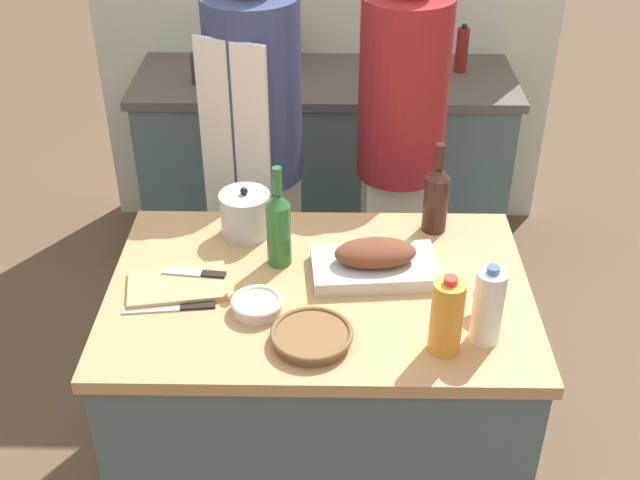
{
  "coord_description": "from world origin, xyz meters",
  "views": [
    {
      "loc": [
        0.03,
        -1.87,
        2.28
      ],
      "look_at": [
        0.0,
        0.12,
        0.96
      ],
      "focal_mm": 45.0,
      "sensor_mm": 36.0,
      "label": 1
    }
  ],
  "objects_px": {
    "wicker_basket": "(312,336)",
    "person_cook_aproned": "(256,145)",
    "mixing_bowl": "(257,305)",
    "condiment_bottle_short": "(434,65)",
    "stock_pot": "(245,214)",
    "stand_mixer": "(272,41)",
    "person_cook_guest": "(400,142)",
    "condiment_bottle_tall": "(462,50)",
    "milk_jug": "(488,306)",
    "knife_paring": "(196,273)",
    "roasting_pan": "(375,262)",
    "wine_bottle_green": "(436,197)",
    "knife_chef": "(172,308)",
    "juice_jug": "(447,317)",
    "wine_bottle_dark": "(279,226)",
    "wine_glass_left": "(488,288)",
    "condiment_bottle_extra": "(197,68)",
    "cutting_board": "(177,285)"
  },
  "relations": [
    {
      "from": "stand_mixer",
      "to": "milk_jug",
      "type": "bearing_deg",
      "value": -69.87
    },
    {
      "from": "roasting_pan",
      "to": "knife_chef",
      "type": "xyz_separation_m",
      "value": [
        -0.57,
        -0.17,
        -0.04
      ]
    },
    {
      "from": "stand_mixer",
      "to": "condiment_bottle_short",
      "type": "distance_m",
      "value": 0.74
    },
    {
      "from": "juice_jug",
      "to": "wine_bottle_dark",
      "type": "distance_m",
      "value": 0.6
    },
    {
      "from": "stock_pot",
      "to": "condiment_bottle_short",
      "type": "height_order",
      "value": "same"
    },
    {
      "from": "mixing_bowl",
      "to": "condiment_bottle_short",
      "type": "bearing_deg",
      "value": 68.29
    },
    {
      "from": "milk_jug",
      "to": "juice_jug",
      "type": "bearing_deg",
      "value": -159.46
    },
    {
      "from": "knife_chef",
      "to": "person_cook_guest",
      "type": "bearing_deg",
      "value": 53.61
    },
    {
      "from": "condiment_bottle_extra",
      "to": "person_cook_aproned",
      "type": "xyz_separation_m",
      "value": [
        0.31,
        -0.65,
        -0.05
      ]
    },
    {
      "from": "wicker_basket",
      "to": "person_cook_aproned",
      "type": "xyz_separation_m",
      "value": [
        -0.23,
        1.06,
        0.03
      ]
    },
    {
      "from": "milk_jug",
      "to": "condiment_bottle_extra",
      "type": "xyz_separation_m",
      "value": [
        -1.0,
        1.68,
        -0.01
      ]
    },
    {
      "from": "condiment_bottle_tall",
      "to": "milk_jug",
      "type": "bearing_deg",
      "value": -95.37
    },
    {
      "from": "wicker_basket",
      "to": "person_cook_guest",
      "type": "bearing_deg",
      "value": 74.3
    },
    {
      "from": "stand_mixer",
      "to": "person_cook_guest",
      "type": "xyz_separation_m",
      "value": [
        0.53,
        -0.8,
        -0.1
      ]
    },
    {
      "from": "wine_glass_left",
      "to": "stand_mixer",
      "type": "height_order",
      "value": "stand_mixer"
    },
    {
      "from": "wine_bottle_dark",
      "to": "knife_paring",
      "type": "relative_size",
      "value": 1.7
    },
    {
      "from": "stock_pot",
      "to": "stand_mixer",
      "type": "bearing_deg",
      "value": 90.2
    },
    {
      "from": "wine_glass_left",
      "to": "stand_mixer",
      "type": "bearing_deg",
      "value": 111.76
    },
    {
      "from": "wine_glass_left",
      "to": "condiment_bottle_extra",
      "type": "distance_m",
      "value": 1.88
    },
    {
      "from": "milk_jug",
      "to": "stand_mixer",
      "type": "relative_size",
      "value": 0.77
    },
    {
      "from": "roasting_pan",
      "to": "cutting_board",
      "type": "distance_m",
      "value": 0.58
    },
    {
      "from": "juice_jug",
      "to": "milk_jug",
      "type": "relative_size",
      "value": 0.98
    },
    {
      "from": "mixing_bowl",
      "to": "wine_glass_left",
      "type": "xyz_separation_m",
      "value": [
        0.63,
        -0.0,
        0.07
      ]
    },
    {
      "from": "wine_bottle_green",
      "to": "knife_paring",
      "type": "xyz_separation_m",
      "value": [
        -0.73,
        -0.29,
        -0.1
      ]
    },
    {
      "from": "condiment_bottle_tall",
      "to": "wine_bottle_green",
      "type": "bearing_deg",
      "value": -100.96
    },
    {
      "from": "wine_bottle_green",
      "to": "knife_chef",
      "type": "bearing_deg",
      "value": -151.13
    },
    {
      "from": "stand_mixer",
      "to": "person_cook_aproned",
      "type": "relative_size",
      "value": 0.18
    },
    {
      "from": "wine_bottle_green",
      "to": "wine_glass_left",
      "type": "xyz_separation_m",
      "value": [
        0.1,
        -0.44,
        -0.03
      ]
    },
    {
      "from": "knife_paring",
      "to": "person_cook_aproned",
      "type": "xyz_separation_m",
      "value": [
        0.11,
        0.78,
        0.03
      ]
    },
    {
      "from": "knife_paring",
      "to": "person_cook_guest",
      "type": "bearing_deg",
      "value": 51.12
    },
    {
      "from": "mixing_bowl",
      "to": "condiment_bottle_short",
      "type": "distance_m",
      "value": 1.78
    },
    {
      "from": "juice_jug",
      "to": "knife_paring",
      "type": "distance_m",
      "value": 0.76
    },
    {
      "from": "condiment_bottle_tall",
      "to": "wicker_basket",
      "type": "bearing_deg",
      "value": -108.73
    },
    {
      "from": "wicker_basket",
      "to": "wine_bottle_green",
      "type": "bearing_deg",
      "value": 56.06
    },
    {
      "from": "knife_paring",
      "to": "condiment_bottle_short",
      "type": "distance_m",
      "value": 1.73
    },
    {
      "from": "wicker_basket",
      "to": "person_cook_aproned",
      "type": "distance_m",
      "value": 1.08
    },
    {
      "from": "stock_pot",
      "to": "stand_mixer",
      "type": "distance_m",
      "value": 1.37
    },
    {
      "from": "milk_jug",
      "to": "person_cook_guest",
      "type": "height_order",
      "value": "person_cook_guest"
    },
    {
      "from": "roasting_pan",
      "to": "mixing_bowl",
      "type": "bearing_deg",
      "value": -151.25
    },
    {
      "from": "milk_jug",
      "to": "knife_chef",
      "type": "xyz_separation_m",
      "value": [
        -0.85,
        0.12,
        -0.11
      ]
    },
    {
      "from": "wicker_basket",
      "to": "person_cook_aproned",
      "type": "bearing_deg",
      "value": 102.47
    },
    {
      "from": "condiment_bottle_tall",
      "to": "condiment_bottle_short",
      "type": "xyz_separation_m",
      "value": [
        -0.13,
        -0.08,
        -0.04
      ]
    },
    {
      "from": "roasting_pan",
      "to": "juice_jug",
      "type": "relative_size",
      "value": 1.68
    },
    {
      "from": "wicker_basket",
      "to": "person_cook_guest",
      "type": "xyz_separation_m",
      "value": [
        0.31,
        1.09,
        0.03
      ]
    },
    {
      "from": "knife_chef",
      "to": "knife_paring",
      "type": "distance_m",
      "value": 0.15
    },
    {
      "from": "wine_glass_left",
      "to": "condiment_bottle_extra",
      "type": "xyz_separation_m",
      "value": [
        -1.02,
        1.58,
        0.01
      ]
    },
    {
      "from": "roasting_pan",
      "to": "wine_bottle_green",
      "type": "height_order",
      "value": "wine_bottle_green"
    },
    {
      "from": "knife_paring",
      "to": "cutting_board",
      "type": "bearing_deg",
      "value": -139.54
    },
    {
      "from": "person_cook_guest",
      "to": "condiment_bottle_short",
      "type": "bearing_deg",
      "value": 69.36
    },
    {
      "from": "roasting_pan",
      "to": "condiment_bottle_short",
      "type": "bearing_deg",
      "value": 77.58
    }
  ]
}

